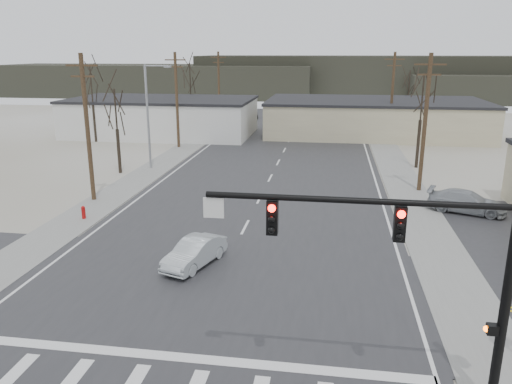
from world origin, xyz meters
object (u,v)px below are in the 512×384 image
(traffic_signal_mast, at_px, (438,258))
(car_far_a, at_px, (333,123))
(fire_hydrant, at_px, (83,212))
(car_far_b, at_px, (253,114))
(car_parked_silver, at_px, (467,202))
(sedan_crossing, at_px, (195,252))

(traffic_signal_mast, height_order, car_far_a, traffic_signal_mast)
(fire_hydrant, bearing_deg, car_far_b, 86.67)
(fire_hydrant, relative_size, car_parked_silver, 0.18)
(traffic_signal_mast, bearing_deg, car_far_b, 103.60)
(traffic_signal_mast, distance_m, car_far_b, 64.98)
(car_far_a, distance_m, car_parked_silver, 36.16)
(traffic_signal_mast, distance_m, fire_hydrant, 23.39)
(traffic_signal_mast, height_order, fire_hydrant, traffic_signal_mast)
(traffic_signal_mast, bearing_deg, sedan_crossing, 137.87)
(sedan_crossing, bearing_deg, traffic_signal_mast, -23.68)
(car_far_b, bearing_deg, traffic_signal_mast, -88.99)
(fire_hydrant, xyz_separation_m, car_far_a, (15.15, 40.09, 0.33))
(sedan_crossing, height_order, car_far_b, sedan_crossing)
(traffic_signal_mast, relative_size, car_far_a, 1.76)
(fire_hydrant, xyz_separation_m, sedan_crossing, (8.71, -5.72, 0.25))
(fire_hydrant, relative_size, sedan_crossing, 0.22)
(fire_hydrant, distance_m, car_far_a, 42.86)
(sedan_crossing, xyz_separation_m, car_far_b, (-5.87, 54.55, -0.01))
(car_far_b, relative_size, car_parked_silver, 0.79)
(fire_hydrant, height_order, car_far_b, car_far_b)
(car_far_a, bearing_deg, sedan_crossing, 60.31)
(traffic_signal_mast, distance_m, car_far_a, 54.51)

